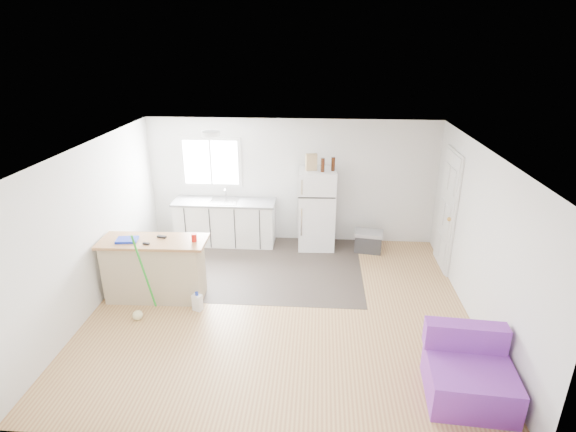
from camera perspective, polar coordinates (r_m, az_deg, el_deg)
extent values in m
cube|color=#A36C44|center=(6.90, -0.93, -11.44)|extent=(5.50, 5.00, 0.01)
cube|color=white|center=(5.94, -1.07, 8.41)|extent=(5.50, 5.00, 0.01)
cube|color=silver|center=(8.66, 0.45, 4.43)|extent=(5.50, 0.01, 2.40)
cube|color=silver|center=(4.17, -4.13, -16.18)|extent=(5.50, 0.01, 2.40)
cube|color=silver|center=(7.10, -23.70, -1.41)|extent=(0.01, 5.00, 2.40)
cube|color=silver|center=(6.68, 23.23, -2.73)|extent=(0.01, 5.00, 2.40)
cube|color=#342B27|center=(8.05, -5.34, -6.31)|extent=(4.05, 2.50, 0.00)
cube|color=white|center=(8.79, -9.75, 6.74)|extent=(1.18, 0.04, 0.98)
cube|color=white|center=(8.77, -9.78, 6.71)|extent=(1.05, 0.01, 0.85)
cube|color=white|center=(8.76, -9.79, 6.70)|extent=(0.03, 0.02, 0.85)
cube|color=white|center=(8.11, 19.55, 0.55)|extent=(0.05, 0.82, 2.03)
cube|color=white|center=(8.11, 19.62, 0.58)|extent=(0.03, 0.92, 2.10)
sphere|color=gold|center=(7.82, 19.79, -0.38)|extent=(0.07, 0.07, 0.07)
cylinder|color=white|center=(7.31, -9.78, 10.28)|extent=(0.30, 0.30, 0.07)
cube|color=white|center=(8.81, -7.95, -0.89)|extent=(1.90, 0.57, 0.83)
cube|color=gray|center=(8.66, -8.10, 1.77)|extent=(1.95, 0.61, 0.04)
cube|color=silver|center=(8.63, -8.13, 1.71)|extent=(0.52, 0.40, 0.06)
cube|color=tan|center=(7.18, -16.56, -6.63)|extent=(1.46, 0.55, 0.93)
cube|color=#B7774E|center=(6.96, -16.76, -3.10)|extent=(1.60, 0.65, 0.04)
cube|color=white|center=(8.47, 3.65, 0.87)|extent=(0.70, 0.66, 1.53)
cube|color=black|center=(8.06, 3.68, 2.30)|extent=(0.67, 0.04, 0.02)
cube|color=silver|center=(7.99, 1.77, 3.68)|extent=(0.03, 0.02, 0.28)
cube|color=silver|center=(8.22, 1.72, -0.78)|extent=(0.03, 0.02, 0.53)
cube|color=#2E2E30|center=(8.62, 10.16, -3.39)|extent=(0.54, 0.40, 0.33)
cube|color=gray|center=(8.54, 10.25, -2.19)|extent=(0.56, 0.43, 0.07)
cube|color=purple|center=(5.67, 22.01, -18.93)|extent=(0.97, 0.92, 0.43)
cube|color=purple|center=(5.69, 21.60, -13.96)|extent=(0.92, 0.28, 0.32)
cube|color=white|center=(6.88, -11.43, -10.72)|extent=(0.16, 0.14, 0.25)
cylinder|color=#172EA1|center=(6.80, -11.52, -9.64)|extent=(0.06, 0.06, 0.05)
cylinder|color=green|center=(6.67, -17.77, -6.89)|extent=(0.11, 0.35, 1.29)
sphere|color=beige|center=(6.93, -18.56, -11.87)|extent=(0.15, 0.15, 0.15)
cylinder|color=red|center=(6.74, -11.85, -2.70)|extent=(0.10, 0.10, 0.12)
cube|color=#1329B4|center=(7.04, -19.76, -2.87)|extent=(0.33, 0.26, 0.04)
cube|color=black|center=(7.00, -15.75, -2.55)|extent=(0.15, 0.08, 0.03)
cube|color=black|center=(6.84, -17.56, -3.36)|extent=(0.11, 0.06, 0.03)
cube|color=tan|center=(8.18, 2.98, 6.85)|extent=(0.22, 0.14, 0.30)
cylinder|color=#331609|center=(8.09, 4.43, 6.47)|extent=(0.09, 0.09, 0.25)
cylinder|color=#331609|center=(8.18, 5.75, 6.58)|extent=(0.07, 0.07, 0.25)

